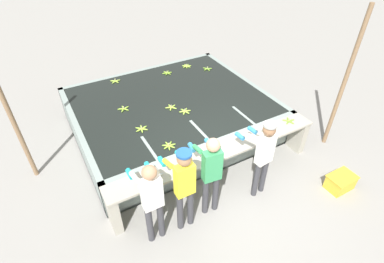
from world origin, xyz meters
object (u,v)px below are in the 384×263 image
worker_0 (152,197)px  knife_0 (149,174)px  banana_bunch_floating_5 (124,109)px  support_post_right (344,83)px  worker_3 (263,153)px  banana_bunch_floating_4 (187,66)px  crate (340,182)px  worker_1 (184,183)px  banana_bunch_floating_0 (167,73)px  banana_bunch_floating_6 (115,81)px  support_post_left (9,112)px  banana_bunch_floating_8 (169,146)px  banana_bunch_floating_2 (207,69)px  knife_1 (220,153)px  banana_bunch_floating_3 (171,107)px  banana_bunch_floating_1 (185,111)px  banana_bunch_ledge_0 (289,121)px  worker_2 (211,169)px  banana_bunch_floating_7 (142,129)px

worker_0 → knife_0: size_ratio=5.36×
banana_bunch_floating_5 → support_post_right: size_ratio=0.09×
worker_3 → banana_bunch_floating_4: (0.67, 4.11, -0.17)m
worker_0 → crate: (3.67, -0.82, -0.85)m
worker_1 → banana_bunch_floating_5: bearing=90.9°
knife_0 → banana_bunch_floating_4: bearing=52.7°
banana_bunch_floating_0 → banana_bunch_floating_6: same height
crate → support_post_left: (-5.30, 3.43, 1.44)m
banana_bunch_floating_4 → support_post_left: 4.73m
worker_0 → worker_1: 0.55m
banana_bunch_floating_6 → banana_bunch_floating_8: size_ratio=0.99×
banana_bunch_floating_2 → banana_bunch_floating_5: (-2.75, -0.81, 0.00)m
banana_bunch_floating_6 → knife_1: (0.83, -3.71, -0.01)m
banana_bunch_floating_3 → banana_bunch_floating_6: (-0.73, 1.86, 0.00)m
banana_bunch_floating_1 → crate: (2.00, -2.85, -0.70)m
banana_bunch_floating_8 → knife_0: (-0.62, -0.51, -0.01)m
banana_bunch_ledge_0 → knife_0: (-3.24, 0.03, -0.01)m
worker_0 → banana_bunch_floating_2: worker_0 is taller
knife_0 → worker_0: bearing=-109.1°
worker_0 → banana_bunch_floating_0: size_ratio=5.98×
banana_bunch_floating_0 → worker_2: bearing=-105.0°
worker_0 → banana_bunch_floating_8: (0.84, 1.13, -0.15)m
banana_bunch_floating_0 → knife_0: size_ratio=0.90×
banana_bunch_floating_0 → banana_bunch_floating_1: bearing=-103.9°
banana_bunch_floating_0 → banana_bunch_floating_4: (0.67, 0.11, -0.00)m
banana_bunch_floating_0 → crate: bearing=-72.2°
banana_bunch_floating_6 → worker_1: bearing=-92.7°
worker_0 → banana_bunch_floating_6: 4.25m
banana_bunch_floating_6 → banana_bunch_floating_7: bearing=-94.4°
worker_1 → banana_bunch_floating_1: worker_1 is taller
worker_0 → banana_bunch_floating_8: bearing=53.3°
banana_bunch_floating_3 → support_post_left: 3.20m
banana_bunch_ledge_0 → banana_bunch_floating_7: bearing=155.6°
banana_bunch_floating_4 → banana_bunch_floating_3: bearing=-128.0°
banana_bunch_floating_3 → knife_0: bearing=-126.5°
worker_3 → crate: (1.52, -0.76, -0.87)m
knife_0 → banana_bunch_floating_1: bearing=43.9°
worker_0 → support_post_left: support_post_left is taller
banana_bunch_ledge_0 → knife_1: size_ratio=0.95×
worker_2 → worker_3: 1.06m
worker_2 → banana_bunch_ledge_0: worker_2 is taller
banana_bunch_floating_4 → knife_0: (-2.61, -3.43, -0.01)m
crate → banana_bunch_floating_3: bearing=124.9°
banana_bunch_floating_4 → support_post_right: 4.16m
knife_0 → support_post_left: size_ratio=0.10×
banana_bunch_floating_4 → banana_bunch_floating_8: same height
worker_3 → banana_bunch_ledge_0: worker_3 is taller
banana_bunch_floating_7 → support_post_left: bearing=162.1°
banana_bunch_floating_8 → banana_bunch_floating_2: bearing=45.8°
worker_0 → worker_3: (2.16, -0.07, 0.02)m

